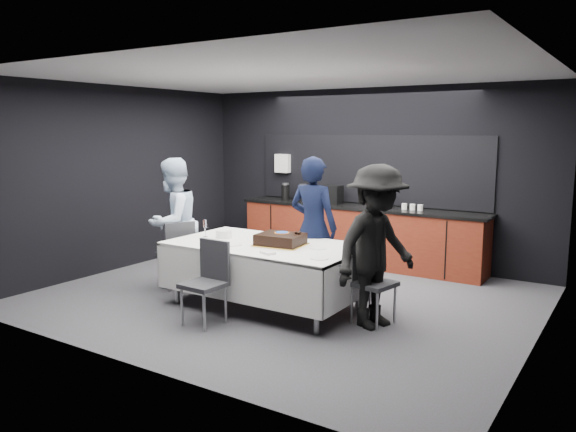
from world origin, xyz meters
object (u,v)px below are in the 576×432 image
object	(u,v)px
champagne_flute	(205,225)
party_table	(266,255)
person_left	(173,222)
person_center	(313,227)
chair_left	(177,250)
plate_stack	(224,234)
cake_assembly	(281,240)
chair_near	(208,276)
person_right	(376,247)
chair_right	(368,275)

from	to	relation	value
champagne_flute	party_table	bearing A→B (deg)	5.20
champagne_flute	person_left	distance (m)	0.74
person_left	person_center	bearing A→B (deg)	103.62
party_table	chair_left	distance (m)	1.44
champagne_flute	chair_left	distance (m)	0.69
chair_left	person_center	xyz separation A→B (m)	(1.70, 0.72, 0.37)
plate_stack	champagne_flute	size ratio (longest dim) A/B	0.90
person_center	person_left	size ratio (longest dim) A/B	1.03
party_table	person_center	world-z (taller)	person_center
party_table	cake_assembly	distance (m)	0.30
plate_stack	chair_near	world-z (taller)	chair_near
champagne_flute	chair_left	xyz separation A→B (m)	(-0.55, 0.06, -0.40)
plate_stack	person_right	distance (m)	2.07
chair_right	person_left	xyz separation A→B (m)	(-2.89, -0.07, 0.35)
chair_left	chair_near	xyz separation A→B (m)	(1.24, -0.81, 0.00)
chair_right	person_right	world-z (taller)	person_right
champagne_flute	person_center	world-z (taller)	person_center
chair_right	person_left	world-z (taller)	person_left
plate_stack	chair_near	bearing A→B (deg)	-61.46
person_left	chair_right	bearing A→B (deg)	86.68
cake_assembly	person_left	xyz separation A→B (m)	(-1.81, 0.07, 0.03)
champagne_flute	person_right	size ratio (longest dim) A/B	0.13
party_table	chair_left	world-z (taller)	chair_left
cake_assembly	chair_right	xyz separation A→B (m)	(1.07, 0.15, -0.31)
champagne_flute	person_left	bearing A→B (deg)	167.21
party_table	plate_stack	size ratio (longest dim) A/B	11.51
cake_assembly	person_right	xyz separation A→B (m)	(1.21, 0.05, 0.04)
champagne_flute	person_center	bearing A→B (deg)	34.40
person_center	person_right	xyz separation A→B (m)	(1.16, -0.65, -0.01)
person_left	person_right	world-z (taller)	person_right
chair_right	chair_near	size ratio (longest dim) A/B	1.00
party_table	plate_stack	distance (m)	0.68
person_center	plate_stack	bearing A→B (deg)	37.34
party_table	champagne_flute	size ratio (longest dim) A/B	10.36
chair_near	cake_assembly	bearing A→B (deg)	64.18
cake_assembly	person_left	size ratio (longest dim) A/B	0.34
champagne_flute	chair_near	bearing A→B (deg)	-47.50
chair_right	person_left	bearing A→B (deg)	-178.54
chair_right	plate_stack	bearing A→B (deg)	-175.61
party_table	person_left	distance (m)	1.62
cake_assembly	person_center	bearing A→B (deg)	86.19
chair_right	person_center	bearing A→B (deg)	151.98
plate_stack	person_left	bearing A→B (deg)	175.50
party_table	person_center	bearing A→B (deg)	69.89
chair_right	chair_near	xyz separation A→B (m)	(-1.48, -0.99, 0.00)
plate_stack	party_table	bearing A→B (deg)	-0.68
party_table	chair_near	xyz separation A→B (m)	(-0.20, -0.83, -0.11)
party_table	person_center	distance (m)	0.79
plate_stack	chair_right	xyz separation A→B (m)	(1.93, 0.15, -0.30)
plate_stack	person_right	xyz separation A→B (m)	(2.07, 0.05, 0.06)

